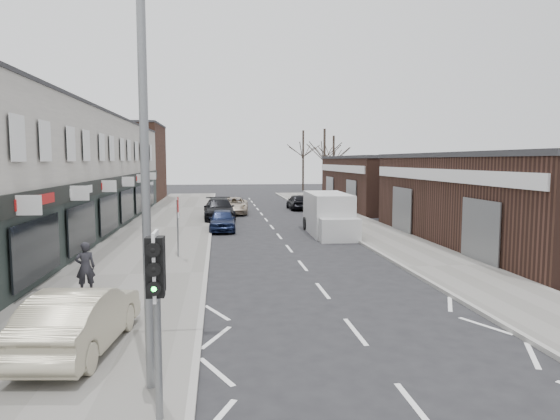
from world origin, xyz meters
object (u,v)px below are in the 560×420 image
object	(u,v)px
warning_sign	(178,209)
parked_car_right_b	(298,202)
parked_car_right_a	(323,218)
parked_car_left_c	(234,206)
street_lamp	(154,144)
pedestrian	(85,267)
white_van	(329,215)
traffic_light	(156,282)
parked_car_left_a	(222,220)
sedan_on_pavement	(80,319)
parked_car_left_b	(219,209)

from	to	relation	value
warning_sign	parked_car_right_b	world-z (taller)	warning_sign
parked_car_right_a	parked_car_left_c	bearing A→B (deg)	-58.48
parked_car_right_a	street_lamp	bearing A→B (deg)	73.02
pedestrian	street_lamp	bearing A→B (deg)	95.33
warning_sign	white_van	bearing A→B (deg)	38.51
white_van	traffic_light	bearing A→B (deg)	-107.97
white_van	warning_sign	bearing A→B (deg)	-139.69
parked_car_left_a	parked_car_right_a	distance (m)	6.32
sedan_on_pavement	parked_car_left_a	xyz separation A→B (m)	(3.28, 19.33, -0.17)
parked_car_left_b	parked_car_right_b	size ratio (longest dim) A/B	1.32
warning_sign	sedan_on_pavement	size ratio (longest dim) A/B	0.62
street_lamp	parked_car_right_a	world-z (taller)	street_lamp
traffic_light	parked_car_left_a	size ratio (longest dim) A/B	0.79
white_van	parked_car_right_a	distance (m)	2.29
street_lamp	warning_sign	size ratio (longest dim) A/B	2.96
white_van	parked_car_left_a	distance (m)	6.55
white_van	parked_car_right_a	xyz separation A→B (m)	(0.14, 2.24, -0.44)
white_van	parked_car_left_a	size ratio (longest dim) A/B	1.60
traffic_light	sedan_on_pavement	world-z (taller)	traffic_light
warning_sign	parked_car_left_c	distance (m)	18.58
parked_car_right_a	parked_car_right_b	size ratio (longest dim) A/B	1.04
parked_car_right_a	white_van	bearing A→B (deg)	88.98
white_van	pedestrian	bearing A→B (deg)	-129.17
street_lamp	pedestrian	world-z (taller)	street_lamp
pedestrian	parked_car_left_c	bearing A→B (deg)	-121.25
parked_car_left_b	pedestrian	bearing A→B (deg)	-103.76
warning_sign	parked_car_left_b	bearing A→B (deg)	82.94
parked_car_left_a	parked_car_right_a	bearing A→B (deg)	1.75
sedan_on_pavement	parked_car_left_c	xyz separation A→B (m)	(4.29, 29.02, -0.17)
parked_car_left_b	parked_car_left_c	size ratio (longest dim) A/B	1.13
pedestrian	parked_car_left_b	xyz separation A→B (m)	(4.24, 19.95, -0.16)
traffic_light	parked_car_right_b	bearing A→B (deg)	77.34
parked_car_left_a	parked_car_left_c	size ratio (longest dim) A/B	0.82
parked_car_left_b	parked_car_right_a	xyz separation A→B (m)	(6.50, -5.50, -0.08)
pedestrian	parked_car_left_a	bearing A→B (deg)	-125.64
parked_car_left_b	warning_sign	bearing A→B (deg)	-98.83
street_lamp	white_van	distance (m)	20.96
pedestrian	traffic_light	bearing A→B (deg)	92.90
pedestrian	warning_sign	bearing A→B (deg)	-131.84
white_van	parked_car_left_b	size ratio (longest dim) A/B	1.16
traffic_light	white_van	xyz separation A→B (m)	(7.36, 20.48, -1.28)
parked_car_left_a	parked_car_right_b	size ratio (longest dim) A/B	0.96
parked_car_right_b	sedan_on_pavement	bearing A→B (deg)	71.87
parked_car_left_b	parked_car_right_a	size ratio (longest dim) A/B	1.27
warning_sign	parked_car_left_c	size ratio (longest dim) A/B	0.57
sedan_on_pavement	pedestrian	bearing A→B (deg)	-70.52
white_van	pedestrian	world-z (taller)	white_van
traffic_light	sedan_on_pavement	bearing A→B (deg)	122.48
pedestrian	parked_car_left_a	size ratio (longest dim) A/B	0.42
white_van	sedan_on_pavement	bearing A→B (deg)	-116.99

